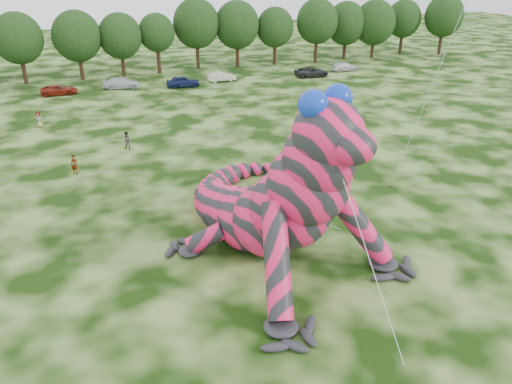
{
  "coord_description": "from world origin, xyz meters",
  "views": [
    {
      "loc": [
        -11.79,
        -18.99,
        15.44
      ],
      "look_at": [
        -3.2,
        4.09,
        4.0
      ],
      "focal_mm": 35.0,
      "sensor_mm": 36.0,
      "label": 1
    }
  ],
  "objects_px": {
    "tree_16": "(403,27)",
    "tree_14": "(346,30)",
    "car_3": "(122,83)",
    "tree_12": "(275,36)",
    "car_5": "(222,77)",
    "spectator_3": "(346,103)",
    "spectator_1": "(127,141)",
    "car_6": "(312,72)",
    "tree_13": "(317,31)",
    "tree_7": "(78,45)",
    "tree_10": "(197,34)",
    "tree_15": "(374,29)",
    "spectator_4": "(39,119)",
    "car_4": "(183,82)",
    "car_2": "(59,90)",
    "tree_6": "(20,48)",
    "car_7": "(345,67)",
    "spectator_2": "(322,102)",
    "tree_11": "(237,34)",
    "inflatable_gecko": "(252,164)",
    "tree_17": "(443,24)",
    "spectator_0": "(74,165)",
    "tree_9": "(157,44)",
    "tree_8": "(121,45)"
  },
  "relations": [
    {
      "from": "tree_7",
      "to": "spectator_4",
      "type": "xyz_separation_m",
      "value": [
        -5.28,
        -22.17,
        -3.92
      ]
    },
    {
      "from": "tree_8",
      "to": "tree_12",
      "type": "xyz_separation_m",
      "value": [
        24.23,
        0.75,
        0.01
      ]
    },
    {
      "from": "car_6",
      "to": "spectator_2",
      "type": "relative_size",
      "value": 2.98
    },
    {
      "from": "tree_8",
      "to": "car_7",
      "type": "distance_m",
      "value": 33.51
    },
    {
      "from": "inflatable_gecko",
      "to": "spectator_0",
      "type": "distance_m",
      "value": 18.5
    },
    {
      "from": "car_4",
      "to": "tree_15",
      "type": "bearing_deg",
      "value": -71.86
    },
    {
      "from": "tree_15",
      "to": "car_2",
      "type": "bearing_deg",
      "value": -169.69
    },
    {
      "from": "tree_6",
      "to": "spectator_1",
      "type": "height_order",
      "value": "tree_6"
    },
    {
      "from": "tree_7",
      "to": "tree_15",
      "type": "height_order",
      "value": "tree_15"
    },
    {
      "from": "car_5",
      "to": "spectator_3",
      "type": "distance_m",
      "value": 21.55
    },
    {
      "from": "tree_12",
      "to": "car_2",
      "type": "height_order",
      "value": "tree_12"
    },
    {
      "from": "car_4",
      "to": "car_5",
      "type": "xyz_separation_m",
      "value": [
        5.92,
        1.68,
        -0.1
      ]
    },
    {
      "from": "tree_12",
      "to": "car_6",
      "type": "bearing_deg",
      "value": -82.44
    },
    {
      "from": "tree_7",
      "to": "spectator_0",
      "type": "relative_size",
      "value": 5.96
    },
    {
      "from": "tree_13",
      "to": "spectator_0",
      "type": "height_order",
      "value": "tree_13"
    },
    {
      "from": "tree_7",
      "to": "tree_10",
      "type": "height_order",
      "value": "tree_10"
    },
    {
      "from": "tree_9",
      "to": "tree_10",
      "type": "xyz_separation_m",
      "value": [
        6.33,
        1.23,
        0.91
      ]
    },
    {
      "from": "tree_7",
      "to": "car_7",
      "type": "height_order",
      "value": "tree_7"
    },
    {
      "from": "tree_13",
      "to": "tree_11",
      "type": "bearing_deg",
      "value": 175.42
    },
    {
      "from": "inflatable_gecko",
      "to": "car_2",
      "type": "height_order",
      "value": "inflatable_gecko"
    },
    {
      "from": "tree_16",
      "to": "tree_14",
      "type": "bearing_deg",
      "value": -176.9
    },
    {
      "from": "tree_8",
      "to": "tree_9",
      "type": "xyz_separation_m",
      "value": [
        5.28,
        0.36,
        -0.13
      ]
    },
    {
      "from": "tree_6",
      "to": "spectator_4",
      "type": "xyz_separation_m",
      "value": [
        2.19,
        -22.05,
        -3.93
      ]
    },
    {
      "from": "tree_12",
      "to": "tree_17",
      "type": "height_order",
      "value": "tree_17"
    },
    {
      "from": "tree_13",
      "to": "spectator_3",
      "type": "relative_size",
      "value": 5.35
    },
    {
      "from": "car_3",
      "to": "tree_12",
      "type": "bearing_deg",
      "value": -63.82
    },
    {
      "from": "tree_7",
      "to": "tree_12",
      "type": "height_order",
      "value": "tree_7"
    },
    {
      "from": "car_4",
      "to": "car_7",
      "type": "xyz_separation_m",
      "value": [
        25.79,
        2.01,
        -0.09
      ]
    },
    {
      "from": "tree_9",
      "to": "tree_17",
      "type": "relative_size",
      "value": 0.84
    },
    {
      "from": "tree_12",
      "to": "car_4",
      "type": "bearing_deg",
      "value": -148.81
    },
    {
      "from": "tree_7",
      "to": "tree_10",
      "type": "distance_m",
      "value": 17.58
    },
    {
      "from": "car_3",
      "to": "spectator_1",
      "type": "bearing_deg",
      "value": -177.91
    },
    {
      "from": "tree_12",
      "to": "car_2",
      "type": "relative_size",
      "value": 1.99
    },
    {
      "from": "tree_9",
      "to": "tree_16",
      "type": "bearing_deg",
      "value": 2.61
    },
    {
      "from": "car_3",
      "to": "spectator_4",
      "type": "height_order",
      "value": "spectator_4"
    },
    {
      "from": "tree_15",
      "to": "tree_16",
      "type": "xyz_separation_m",
      "value": [
        6.97,
        1.6,
        -0.13
      ]
    },
    {
      "from": "tree_13",
      "to": "car_4",
      "type": "distance_m",
      "value": 27.13
    },
    {
      "from": "tree_16",
      "to": "spectator_3",
      "type": "bearing_deg",
      "value": -133.24
    },
    {
      "from": "car_5",
      "to": "spectator_3",
      "type": "xyz_separation_m",
      "value": [
        8.59,
        -19.76,
        0.3
      ]
    },
    {
      "from": "tree_15",
      "to": "car_5",
      "type": "xyz_separation_m",
      "value": [
        -30.23,
        -9.06,
        -4.17
      ]
    },
    {
      "from": "tree_17",
      "to": "spectator_4",
      "type": "height_order",
      "value": "tree_17"
    },
    {
      "from": "spectator_2",
      "to": "tree_6",
      "type": "bearing_deg",
      "value": 2.5
    },
    {
      "from": "tree_10",
      "to": "spectator_4",
      "type": "height_order",
      "value": "tree_10"
    },
    {
      "from": "inflatable_gecko",
      "to": "tree_12",
      "type": "distance_m",
      "value": 57.48
    },
    {
      "from": "tree_13",
      "to": "spectator_1",
      "type": "relative_size",
      "value": 6.24
    },
    {
      "from": "tree_14",
      "to": "car_3",
      "type": "xyz_separation_m",
      "value": [
        -38.95,
        -9.58,
        -4.01
      ]
    },
    {
      "from": "tree_8",
      "to": "spectator_3",
      "type": "height_order",
      "value": "tree_8"
    },
    {
      "from": "tree_10",
      "to": "car_5",
      "type": "xyz_separation_m",
      "value": [
        0.85,
        -9.87,
        -4.6
      ]
    },
    {
      "from": "car_6",
      "to": "tree_13",
      "type": "bearing_deg",
      "value": -26.22
    },
    {
      "from": "tree_14",
      "to": "car_4",
      "type": "distance_m",
      "value": 33.5
    }
  ]
}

